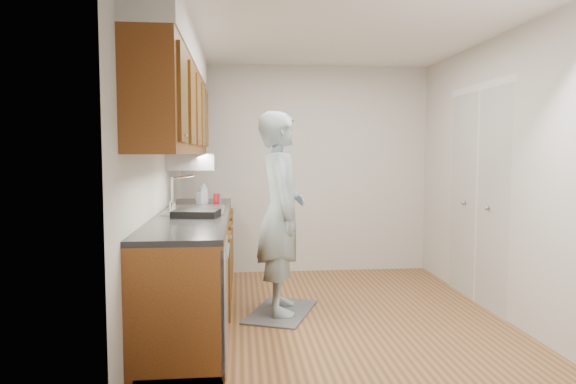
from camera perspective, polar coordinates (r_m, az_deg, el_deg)
The scene contains 16 objects.
floor at distance 4.75m, azimuth 4.71°, elevation -13.52°, with size 3.50×3.50×0.00m, color #986239.
ceiling at distance 4.63m, azimuth 4.91°, elevation 17.37°, with size 3.50×3.50×0.00m, color white.
wall_left at distance 4.50m, azimuth -14.34°, elevation 1.60°, with size 0.02×3.50×2.50m, color beige.
wall_right at distance 5.01m, azimuth 21.95°, elevation 1.69°, with size 0.02×3.50×2.50m, color beige.
wall_back at distance 6.25m, azimuth 1.94°, elevation 2.49°, with size 3.00×0.02×2.50m, color beige.
counter at distance 4.56m, azimuth -10.40°, elevation -7.94°, with size 0.64×2.80×1.30m.
upper_cabinets at distance 4.54m, azimuth -12.29°, elevation 10.49°, with size 0.47×2.80×1.21m.
closet_door at distance 5.29m, azimuth 20.27°, elevation -0.58°, with size 0.02×1.22×2.05m, color silver.
floor_mat at distance 4.81m, azimuth -0.78°, elevation -13.16°, with size 0.49×0.84×0.02m, color #5B5B5E.
person at distance 4.60m, azimuth -0.79°, elevation -0.82°, with size 0.72×0.48×2.05m, color #8DA3AB.
soap_bottle_a at distance 5.25m, azimuth -9.31°, elevation -0.03°, with size 0.09×0.09×0.24m, color #B4BDC4.
soap_bottle_b at distance 5.24m, azimuth -9.56°, elevation -0.36°, with size 0.08×0.08×0.18m, color #B4BDC4.
soap_bottle_c at distance 5.30m, azimuth -9.59°, elevation -0.34°, with size 0.13×0.13×0.17m, color #B4BDC4.
soda_can at distance 5.15m, azimuth -7.96°, elevation -0.81°, with size 0.06×0.06×0.11m, color #AB1D26.
steel_can at distance 5.21m, azimuth -7.75°, elevation -0.77°, with size 0.06×0.06×0.11m, color #A5A5AA.
dish_rack at distance 4.22m, azimuth -10.15°, elevation -2.35°, with size 0.35×0.30×0.06m, color black.
Camera 1 is at (-0.81, -4.44, 1.46)m, focal length 32.00 mm.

